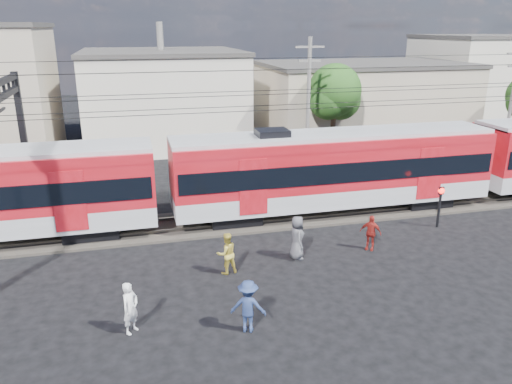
% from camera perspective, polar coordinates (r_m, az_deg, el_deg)
% --- Properties ---
extents(ground, '(120.00, 120.00, 0.00)m').
position_cam_1_polar(ground, '(17.50, 3.68, -12.87)').
color(ground, black).
rests_on(ground, ground).
extents(track_bed, '(70.00, 3.40, 0.12)m').
position_cam_1_polar(track_bed, '(24.42, -2.05, -3.25)').
color(track_bed, '#2D2823').
rests_on(track_bed, ground).
extents(rail_near, '(70.00, 0.12, 0.12)m').
position_cam_1_polar(rail_near, '(23.69, -1.66, -3.64)').
color(rail_near, '#59544C').
rests_on(rail_near, track_bed).
extents(rail_far, '(70.00, 0.12, 0.12)m').
position_cam_1_polar(rail_far, '(25.06, -2.41, -2.38)').
color(rail_far, '#59544C').
rests_on(rail_far, track_bed).
extents(commuter_train, '(50.30, 3.08, 4.17)m').
position_cam_1_polar(commuter_train, '(25.17, 9.31, 2.80)').
color(commuter_train, black).
rests_on(commuter_train, ground).
extents(catenary, '(70.00, 9.30, 7.52)m').
position_cam_1_polar(catenary, '(22.88, -24.05, 6.92)').
color(catenary, black).
rests_on(catenary, ground).
extents(building_midwest, '(12.24, 12.24, 7.30)m').
position_cam_1_polar(building_midwest, '(41.63, -10.53, 10.65)').
color(building_midwest, beige).
rests_on(building_midwest, ground).
extents(building_mideast, '(16.32, 10.20, 6.30)m').
position_cam_1_polar(building_mideast, '(42.94, 11.97, 10.12)').
color(building_mideast, gray).
rests_on(building_mideast, ground).
extents(building_east, '(10.20, 10.20, 8.30)m').
position_cam_1_polar(building_east, '(53.62, 23.99, 11.63)').
color(building_east, beige).
rests_on(building_east, ground).
extents(utility_pole_mid, '(1.80, 0.24, 8.50)m').
position_cam_1_polar(utility_pole_mid, '(31.43, 5.98, 10.03)').
color(utility_pole_mid, slate).
rests_on(utility_pole_mid, ground).
extents(utility_pole_east, '(1.80, 0.24, 8.00)m').
position_cam_1_polar(utility_pole_east, '(37.80, 27.17, 9.15)').
color(utility_pole_east, slate).
rests_on(utility_pole_east, ground).
extents(tree_near, '(3.82, 3.64, 6.72)m').
position_cam_1_polar(tree_near, '(35.43, 9.19, 11.05)').
color(tree_near, '#382619').
rests_on(tree_near, ground).
extents(pedestrian_a, '(0.71, 0.73, 1.69)m').
position_cam_1_polar(pedestrian_a, '(16.21, -14.17, -12.72)').
color(pedestrian_a, white).
rests_on(pedestrian_a, ground).
extents(pedestrian_b, '(0.92, 0.79, 1.65)m').
position_cam_1_polar(pedestrian_b, '(19.23, -3.38, -7.02)').
color(pedestrian_b, gold).
rests_on(pedestrian_b, ground).
extents(pedestrian_c, '(1.27, 1.00, 1.73)m').
position_cam_1_polar(pedestrian_c, '(15.79, -0.91, -12.92)').
color(pedestrian_c, navy).
rests_on(pedestrian_c, ground).
extents(pedestrian_d, '(0.94, 0.86, 1.54)m').
position_cam_1_polar(pedestrian_d, '(21.73, 12.95, -4.54)').
color(pedestrian_d, maroon).
rests_on(pedestrian_d, ground).
extents(pedestrian_e, '(0.67, 0.95, 1.84)m').
position_cam_1_polar(pedestrian_e, '(20.41, 4.71, -5.21)').
color(pedestrian_e, '#4A4A4F').
rests_on(pedestrian_e, ground).
extents(crossing_signal, '(0.29, 0.29, 2.00)m').
position_cam_1_polar(crossing_signal, '(24.83, 20.31, -0.80)').
color(crossing_signal, black).
rests_on(crossing_signal, ground).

